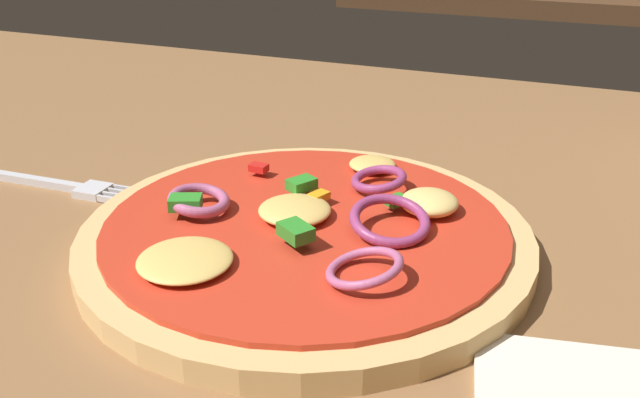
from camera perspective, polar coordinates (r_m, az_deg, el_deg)
dining_table at (r=0.35m, az=-4.05°, el=-8.15°), size 1.33×0.84×0.03m
pizza at (r=0.36m, az=-1.13°, el=-2.91°), size 0.24×0.24×0.03m
fork at (r=0.47m, az=-21.52°, el=1.18°), size 0.16×0.02×0.01m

